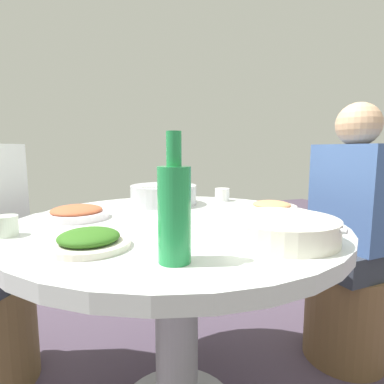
{
  "coord_description": "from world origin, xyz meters",
  "views": [
    {
      "loc": [
        0.32,
        0.99,
        0.99
      ],
      "look_at": [
        -0.06,
        0.0,
        0.84
      ],
      "focal_mm": 29.13,
      "sensor_mm": 36.0,
      "label": 1
    }
  ],
  "objects_px": {
    "rice_bowl": "(164,194)",
    "dish_shrimp": "(272,206)",
    "round_dining_table": "(176,265)",
    "soup_bowl": "(280,229)",
    "tea_cup_near": "(6,226)",
    "tea_cup_far": "(222,195)",
    "diner_left": "(353,203)",
    "dish_stirfry": "(77,213)",
    "dish_greens": "(89,240)",
    "green_bottle": "(174,211)",
    "stool_for_diner_left": "(345,314)"
  },
  "relations": [
    {
      "from": "dish_stirfry",
      "to": "green_bottle",
      "type": "distance_m",
      "value": 0.57
    },
    {
      "from": "rice_bowl",
      "to": "diner_left",
      "type": "bearing_deg",
      "value": 160.76
    },
    {
      "from": "round_dining_table",
      "to": "green_bottle",
      "type": "bearing_deg",
      "value": 71.47
    },
    {
      "from": "round_dining_table",
      "to": "tea_cup_near",
      "type": "relative_size",
      "value": 17.9
    },
    {
      "from": "stool_for_diner_left",
      "to": "diner_left",
      "type": "relative_size",
      "value": 0.57
    },
    {
      "from": "dish_shrimp",
      "to": "tea_cup_near",
      "type": "distance_m",
      "value": 0.92
    },
    {
      "from": "green_bottle",
      "to": "tea_cup_near",
      "type": "xyz_separation_m",
      "value": [
        0.38,
        -0.36,
        -0.08
      ]
    },
    {
      "from": "diner_left",
      "to": "green_bottle",
      "type": "bearing_deg",
      "value": 22.95
    },
    {
      "from": "rice_bowl",
      "to": "dish_shrimp",
      "type": "bearing_deg",
      "value": 142.01
    },
    {
      "from": "dish_stirfry",
      "to": "tea_cup_near",
      "type": "relative_size",
      "value": 3.56
    },
    {
      "from": "dish_greens",
      "to": "tea_cup_far",
      "type": "bearing_deg",
      "value": -140.25
    },
    {
      "from": "tea_cup_far",
      "to": "rice_bowl",
      "type": "bearing_deg",
      "value": -1.51
    },
    {
      "from": "tea_cup_far",
      "to": "stool_for_diner_left",
      "type": "distance_m",
      "value": 0.81
    },
    {
      "from": "tea_cup_far",
      "to": "tea_cup_near",
      "type": "bearing_deg",
      "value": 21.26
    },
    {
      "from": "dish_shrimp",
      "to": "green_bottle",
      "type": "distance_m",
      "value": 0.68
    },
    {
      "from": "dish_shrimp",
      "to": "stool_for_diner_left",
      "type": "distance_m",
      "value": 0.7
    },
    {
      "from": "soup_bowl",
      "to": "tea_cup_far",
      "type": "height_order",
      "value": "soup_bowl"
    },
    {
      "from": "dish_shrimp",
      "to": "diner_left",
      "type": "bearing_deg",
      "value": -179.51
    },
    {
      "from": "stool_for_diner_left",
      "to": "round_dining_table",
      "type": "bearing_deg",
      "value": 2.62
    },
    {
      "from": "soup_bowl",
      "to": "dish_greens",
      "type": "distance_m",
      "value": 0.49
    },
    {
      "from": "rice_bowl",
      "to": "diner_left",
      "type": "distance_m",
      "value": 0.85
    },
    {
      "from": "tea_cup_far",
      "to": "diner_left",
      "type": "distance_m",
      "value": 0.59
    },
    {
      "from": "dish_stirfry",
      "to": "tea_cup_far",
      "type": "distance_m",
      "value": 0.67
    },
    {
      "from": "soup_bowl",
      "to": "dish_shrimp",
      "type": "xyz_separation_m",
      "value": [
        -0.23,
        -0.36,
        -0.01
      ]
    },
    {
      "from": "dish_greens",
      "to": "stool_for_diner_left",
      "type": "bearing_deg",
      "value": -167.87
    },
    {
      "from": "rice_bowl",
      "to": "soup_bowl",
      "type": "height_order",
      "value": "rice_bowl"
    },
    {
      "from": "round_dining_table",
      "to": "dish_shrimp",
      "type": "distance_m",
      "value": 0.45
    },
    {
      "from": "round_dining_table",
      "to": "diner_left",
      "type": "xyz_separation_m",
      "value": [
        -0.85,
        -0.04,
        0.16
      ]
    },
    {
      "from": "dish_stirfry",
      "to": "diner_left",
      "type": "distance_m",
      "value": 1.17
    },
    {
      "from": "dish_stirfry",
      "to": "tea_cup_near",
      "type": "distance_m",
      "value": 0.25
    },
    {
      "from": "green_bottle",
      "to": "dish_greens",
      "type": "bearing_deg",
      "value": -45.37
    },
    {
      "from": "diner_left",
      "to": "dish_stirfry",
      "type": "bearing_deg",
      "value": -5.74
    },
    {
      "from": "dish_greens",
      "to": "diner_left",
      "type": "bearing_deg",
      "value": -167.87
    },
    {
      "from": "round_dining_table",
      "to": "dish_greens",
      "type": "relative_size",
      "value": 5.47
    },
    {
      "from": "rice_bowl",
      "to": "soup_bowl",
      "type": "distance_m",
      "value": 0.66
    },
    {
      "from": "dish_greens",
      "to": "green_bottle",
      "type": "xyz_separation_m",
      "value": [
        -0.17,
        0.17,
        0.09
      ]
    },
    {
      "from": "green_bottle",
      "to": "diner_left",
      "type": "bearing_deg",
      "value": -157.05
    },
    {
      "from": "soup_bowl",
      "to": "dish_shrimp",
      "type": "height_order",
      "value": "soup_bowl"
    },
    {
      "from": "rice_bowl",
      "to": "dish_shrimp",
      "type": "distance_m",
      "value": 0.46
    },
    {
      "from": "soup_bowl",
      "to": "tea_cup_near",
      "type": "xyz_separation_m",
      "value": [
        0.69,
        -0.31,
        -0.0
      ]
    },
    {
      "from": "round_dining_table",
      "to": "rice_bowl",
      "type": "bearing_deg",
      "value": -98.65
    },
    {
      "from": "rice_bowl",
      "to": "dish_stirfry",
      "type": "height_order",
      "value": "rice_bowl"
    },
    {
      "from": "rice_bowl",
      "to": "stool_for_diner_left",
      "type": "bearing_deg",
      "value": 160.76
    },
    {
      "from": "dish_greens",
      "to": "diner_left",
      "type": "distance_m",
      "value": 1.17
    },
    {
      "from": "round_dining_table",
      "to": "dish_stirfry",
      "type": "height_order",
      "value": "dish_stirfry"
    },
    {
      "from": "dish_greens",
      "to": "tea_cup_near",
      "type": "height_order",
      "value": "tea_cup_near"
    },
    {
      "from": "dish_stirfry",
      "to": "tea_cup_near",
      "type": "bearing_deg",
      "value": 42.03
    },
    {
      "from": "rice_bowl",
      "to": "stool_for_diner_left",
      "type": "distance_m",
      "value": 1.03
    },
    {
      "from": "tea_cup_far",
      "to": "dish_greens",
      "type": "bearing_deg",
      "value": 39.75
    },
    {
      "from": "dish_shrimp",
      "to": "round_dining_table",
      "type": "bearing_deg",
      "value": 4.88
    }
  ]
}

